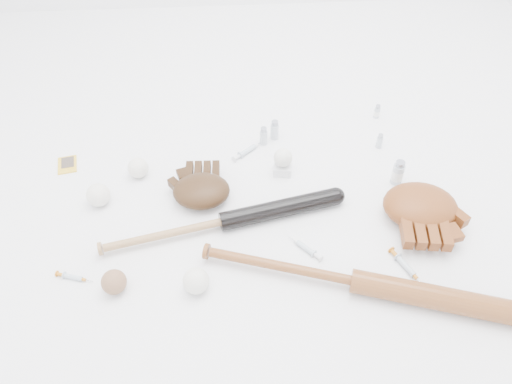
{
  "coord_description": "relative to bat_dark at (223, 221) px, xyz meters",
  "views": [
    {
      "loc": [
        -0.09,
        -1.16,
        1.26
      ],
      "look_at": [
        -0.01,
        -0.0,
        0.06
      ],
      "focal_mm": 35.0,
      "sensor_mm": 36.0,
      "label": 1
    }
  ],
  "objects": [
    {
      "name": "trading_card",
      "position": [
        -0.57,
        0.34,
        -0.03
      ],
      "size": [
        0.08,
        0.1,
        0.01
      ],
      "primitive_type": "cube",
      "rotation": [
        0.0,
        0.0,
        0.19
      ],
      "color": "gold",
      "rests_on": "ground"
    },
    {
      "name": "vial_4",
      "position": [
        -0.04,
        0.18,
        0.0
      ],
      "size": [
        0.03,
        0.03,
        0.07
      ],
      "primitive_type": "cylinder",
      "color": "silver",
      "rests_on": "ground"
    },
    {
      "name": "vial_2",
      "position": [
        0.21,
        0.45,
        0.01
      ],
      "size": [
        0.03,
        0.03,
        0.08
      ],
      "primitive_type": "cylinder",
      "color": "silver",
      "rests_on": "ground"
    },
    {
      "name": "baseball_upper",
      "position": [
        -0.3,
        0.27,
        0.01
      ],
      "size": [
        0.07,
        0.07,
        0.07
      ],
      "primitive_type": "sphere",
      "color": "white",
      "rests_on": "ground"
    },
    {
      "name": "syringe_1",
      "position": [
        0.26,
        -0.11,
        -0.02
      ],
      "size": [
        0.12,
        0.13,
        0.02
      ],
      "primitive_type": null,
      "rotation": [
        0.0,
        0.0,
        2.31
      ],
      "color": "#ADBCC6",
      "rests_on": "ground"
    },
    {
      "name": "baseball_left",
      "position": [
        -0.42,
        0.14,
        0.01
      ],
      "size": [
        0.08,
        0.08,
        0.08
      ],
      "primitive_type": "sphere",
      "color": "white",
      "rests_on": "ground"
    },
    {
      "name": "vial_1",
      "position": [
        0.61,
        0.37,
        -0.0
      ],
      "size": [
        0.02,
        0.02,
        0.06
      ],
      "primitive_type": "cylinder",
      "color": "silver",
      "rests_on": "ground"
    },
    {
      "name": "syringe_0",
      "position": [
        -0.46,
        -0.17,
        -0.02
      ],
      "size": [
        0.13,
        0.06,
        0.02
      ],
      "primitive_type": null,
      "rotation": [
        0.0,
        0.0,
        -0.31
      ],
      "color": "#ADBCC6",
      "rests_on": "ground"
    },
    {
      "name": "glove_dark",
      "position": [
        -0.07,
        0.13,
        0.01
      ],
      "size": [
        0.24,
        0.24,
        0.08
      ],
      "primitive_type": null,
      "rotation": [
        0.0,
        0.0,
        -0.03
      ],
      "color": "#331F0E",
      "rests_on": "ground"
    },
    {
      "name": "baseball_mid",
      "position": [
        -0.08,
        -0.23,
        0.01
      ],
      "size": [
        0.08,
        0.08,
        0.08
      ],
      "primitive_type": "sphere",
      "color": "white",
      "rests_on": "ground"
    },
    {
      "name": "syringe_2",
      "position": [
        0.1,
        0.37,
        -0.02
      ],
      "size": [
        0.15,
        0.13,
        0.02
      ],
      "primitive_type": null,
      "rotation": [
        0.0,
        0.0,
        0.7
      ],
      "color": "#ADBCC6",
      "rests_on": "ground"
    },
    {
      "name": "vial_3",
      "position": [
        0.62,
        0.17,
        0.02
      ],
      "size": [
        0.04,
        0.04,
        0.1
      ],
      "primitive_type": "cylinder",
      "color": "silver",
      "rests_on": "ground"
    },
    {
      "name": "vial_5",
      "position": [
        0.17,
        0.42,
        0.01
      ],
      "size": [
        0.03,
        0.03,
        0.08
      ],
      "primitive_type": "cylinder",
      "color": "silver",
      "rests_on": "ground"
    },
    {
      "name": "bat_wood",
      "position": [
        0.38,
        -0.26,
        0.0
      ],
      "size": [
        0.95,
        0.36,
        0.07
      ],
      "primitive_type": null,
      "rotation": [
        0.0,
        0.0,
        -0.31
      ],
      "color": "brown",
      "rests_on": "ground"
    },
    {
      "name": "baseball_aged",
      "position": [
        -0.32,
        -0.22,
        0.01
      ],
      "size": [
        0.07,
        0.07,
        0.07
      ],
      "primitive_type": "sphere",
      "color": "brown",
      "rests_on": "ground"
    },
    {
      "name": "baseball_on_pedestal",
      "position": [
        0.22,
        0.25,
        0.04
      ],
      "size": [
        0.07,
        0.07,
        0.07
      ],
      "primitive_type": "sphere",
      "color": "white",
      "rests_on": "pedestal"
    },
    {
      "name": "glove_tan",
      "position": [
        0.65,
        0.01,
        0.02
      ],
      "size": [
        0.33,
        0.33,
        0.11
      ],
      "primitive_type": null,
      "rotation": [
        0.0,
        0.0,
        3.0
      ],
      "color": "brown",
      "rests_on": "ground"
    },
    {
      "name": "syringe_3",
      "position": [
        0.55,
        -0.2,
        -0.02
      ],
      "size": [
        0.1,
        0.17,
        0.02
      ],
      "primitive_type": null,
      "rotation": [
        0.0,
        0.0,
        -1.15
      ],
      "color": "#ADBCC6",
      "rests_on": "ground"
    },
    {
      "name": "vial_0",
      "position": [
        0.64,
        0.55,
        -0.0
      ],
      "size": [
        0.02,
        0.02,
        0.06
      ],
      "primitive_type": "cylinder",
      "color": "silver",
      "rests_on": "ground"
    },
    {
      "name": "pedestal",
      "position": [
        0.22,
        0.25,
        -0.01
      ],
      "size": [
        0.07,
        0.07,
        0.04
      ],
      "primitive_type": "cube",
      "rotation": [
        0.0,
        0.0,
        -0.16
      ],
      "color": "white",
      "rests_on": "ground"
    },
    {
      "name": "bat_dark",
      "position": [
        0.0,
        0.0,
        0.0
      ],
      "size": [
        0.83,
        0.25,
        0.06
      ],
      "primitive_type": null,
      "rotation": [
        0.0,
        0.0,
        0.22
      ],
      "color": "black",
      "rests_on": "ground"
    }
  ]
}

